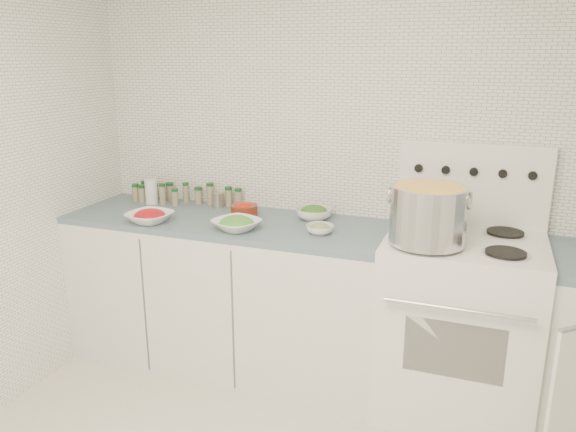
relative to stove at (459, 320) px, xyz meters
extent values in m
cube|color=white|center=(-0.48, 0.32, 0.75)|extent=(3.50, 0.02, 2.50)
cube|color=white|center=(-1.30, 0.00, -0.06)|extent=(1.85, 0.62, 0.86)
cube|color=slate|center=(-1.30, 0.00, 0.39)|extent=(1.85, 0.62, 0.03)
cube|color=white|center=(0.00, -0.01, -0.04)|extent=(0.76, 0.65, 0.92)
cube|color=black|center=(0.00, -0.33, 0.00)|extent=(0.45, 0.01, 0.28)
cylinder|color=silver|center=(0.00, -0.37, 0.22)|extent=(0.65, 0.02, 0.02)
cube|color=white|center=(0.00, -0.01, 0.43)|extent=(0.76, 0.65, 0.01)
cube|color=white|center=(0.00, 0.28, 0.65)|extent=(0.76, 0.06, 0.43)
cylinder|color=silver|center=(-0.18, -0.17, 0.44)|extent=(0.21, 0.21, 0.01)
cylinder|color=black|center=(-0.18, -0.17, 0.45)|extent=(0.18, 0.18, 0.01)
cylinder|color=silver|center=(0.18, -0.17, 0.44)|extent=(0.21, 0.21, 0.01)
cylinder|color=black|center=(0.18, -0.17, 0.45)|extent=(0.18, 0.18, 0.01)
cylinder|color=silver|center=(-0.18, 0.15, 0.44)|extent=(0.21, 0.21, 0.01)
cylinder|color=black|center=(-0.18, 0.15, 0.45)|extent=(0.18, 0.18, 0.01)
cylinder|color=silver|center=(0.18, 0.15, 0.44)|extent=(0.21, 0.21, 0.01)
cylinder|color=black|center=(0.18, 0.15, 0.45)|extent=(0.18, 0.18, 0.01)
cylinder|color=black|center=(-0.28, 0.25, 0.72)|extent=(0.04, 0.02, 0.04)
cylinder|color=black|center=(-0.14, 0.25, 0.72)|extent=(0.04, 0.02, 0.04)
cylinder|color=black|center=(0.00, 0.25, 0.72)|extent=(0.04, 0.02, 0.04)
cylinder|color=black|center=(0.14, 0.25, 0.72)|extent=(0.04, 0.02, 0.04)
cylinder|color=black|center=(0.28, 0.25, 0.72)|extent=(0.04, 0.02, 0.04)
cylinder|color=silver|center=(-0.17, -0.16, 0.59)|extent=(0.35, 0.35, 0.27)
cylinder|color=orange|center=(-0.17, -0.16, 0.71)|extent=(0.32, 0.32, 0.03)
torus|color=silver|center=(-0.36, -0.16, 0.67)|extent=(0.01, 0.08, 0.08)
torus|color=silver|center=(0.01, -0.16, 0.67)|extent=(0.01, 0.08, 0.08)
imported|color=white|center=(-1.67, -0.20, 0.43)|extent=(0.27, 0.27, 0.06)
ellipsoid|color=red|center=(-1.67, -0.20, 0.45)|extent=(0.17, 0.17, 0.08)
imported|color=white|center=(-1.16, -0.16, 0.43)|extent=(0.31, 0.31, 0.06)
ellipsoid|color=#3D862B|center=(-1.16, -0.16, 0.45)|extent=(0.17, 0.17, 0.08)
imported|color=white|center=(-0.84, 0.17, 0.44)|extent=(0.23, 0.23, 0.07)
ellipsoid|color=#265819|center=(-0.84, 0.17, 0.45)|extent=(0.15, 0.15, 0.07)
imported|color=white|center=(-0.73, -0.07, 0.43)|extent=(0.18, 0.18, 0.05)
ellipsoid|color=#2F5221|center=(-0.73, -0.07, 0.44)|extent=(0.10, 0.10, 0.05)
cylinder|color=#622010|center=(-1.22, 0.06, 0.44)|extent=(0.15, 0.15, 0.08)
ellipsoid|color=#BB2C0D|center=(-1.22, 0.06, 0.47)|extent=(0.11, 0.11, 0.06)
cylinder|color=white|center=(-1.90, 0.16, 0.48)|extent=(0.10, 0.10, 0.15)
cylinder|color=gray|center=(-1.47, 0.22, 0.45)|extent=(0.07, 0.07, 0.09)
cylinder|color=gray|center=(-2.02, 0.26, 0.45)|extent=(0.04, 0.04, 0.10)
cylinder|color=#13441E|center=(-2.02, 0.26, 0.51)|extent=(0.04, 0.04, 0.02)
cylinder|color=gray|center=(-1.93, 0.25, 0.45)|extent=(0.04, 0.04, 0.09)
cylinder|color=#13441E|center=(-1.93, 0.25, 0.50)|extent=(0.04, 0.04, 0.02)
cylinder|color=gray|center=(-1.83, 0.26, 0.45)|extent=(0.05, 0.05, 0.10)
cylinder|color=#13441E|center=(-1.83, 0.26, 0.51)|extent=(0.05, 0.05, 0.02)
cylinder|color=gray|center=(-1.71, 0.26, 0.46)|extent=(0.04, 0.04, 0.11)
cylinder|color=#13441E|center=(-1.71, 0.26, 0.52)|extent=(0.04, 0.04, 0.02)
cylinder|color=gray|center=(-1.62, 0.26, 0.45)|extent=(0.05, 0.05, 0.09)
cylinder|color=#13441E|center=(-1.62, 0.26, 0.50)|extent=(0.05, 0.05, 0.02)
cylinder|color=gray|center=(-1.54, 0.26, 0.46)|extent=(0.04, 0.04, 0.12)
cylinder|color=#13441E|center=(-1.54, 0.26, 0.53)|extent=(0.05, 0.05, 0.02)
cylinder|color=gray|center=(-1.41, 0.26, 0.46)|extent=(0.04, 0.04, 0.11)
cylinder|color=#13441E|center=(-1.41, 0.26, 0.52)|extent=(0.05, 0.05, 0.02)
cylinder|color=gray|center=(-1.35, 0.26, 0.45)|extent=(0.04, 0.04, 0.10)
cylinder|color=#13441E|center=(-1.35, 0.26, 0.51)|extent=(0.04, 0.04, 0.02)
cylinder|color=gray|center=(-2.03, 0.18, 0.45)|extent=(0.04, 0.04, 0.09)
cylinder|color=#13441E|center=(-2.03, 0.18, 0.51)|extent=(0.05, 0.05, 0.02)
cylinder|color=gray|center=(-1.97, 0.17, 0.45)|extent=(0.04, 0.04, 0.09)
cylinder|color=#13441E|center=(-1.97, 0.17, 0.50)|extent=(0.04, 0.04, 0.02)
cylinder|color=gray|center=(-1.82, 0.16, 0.46)|extent=(0.04, 0.04, 0.12)
cylinder|color=#13441E|center=(-1.82, 0.16, 0.53)|extent=(0.04, 0.04, 0.02)
cylinder|color=gray|center=(-1.73, 0.16, 0.45)|extent=(0.04, 0.04, 0.09)
cylinder|color=#13441E|center=(-1.73, 0.16, 0.50)|extent=(0.04, 0.04, 0.02)
camera|label=1|loc=(0.08, -2.75, 1.31)|focal=35.00mm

